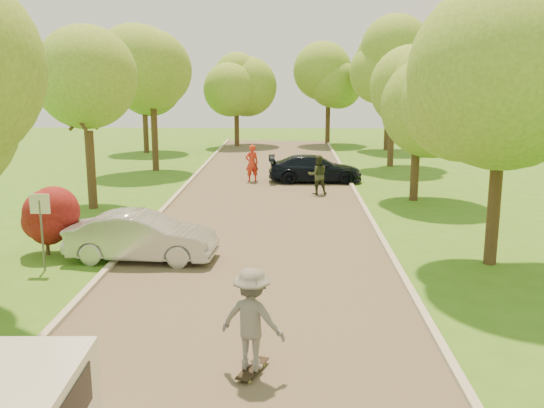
# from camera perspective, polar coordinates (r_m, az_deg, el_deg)

# --- Properties ---
(ground) EXTENTS (100.00, 100.00, 0.00)m
(ground) POSITION_cam_1_polar(r_m,az_deg,el_deg) (13.10, -2.91, -12.01)
(ground) COLOR #3A701A
(ground) RESTS_ON ground
(road) EXTENTS (8.00, 60.00, 0.01)m
(road) POSITION_cam_1_polar(r_m,az_deg,el_deg) (20.65, -1.17, -2.90)
(road) COLOR #4C4438
(road) RESTS_ON ground
(curb_left) EXTENTS (0.18, 60.00, 0.12)m
(curb_left) POSITION_cam_1_polar(r_m,az_deg,el_deg) (21.22, -12.17, -2.62)
(curb_left) COLOR #B2AD9E
(curb_left) RESTS_ON ground
(curb_right) EXTENTS (0.18, 60.00, 0.12)m
(curb_right) POSITION_cam_1_polar(r_m,az_deg,el_deg) (20.83, 10.04, -2.80)
(curb_right) COLOR #B2AD9E
(curb_right) RESTS_ON ground
(street_sign) EXTENTS (0.55, 0.06, 2.17)m
(street_sign) POSITION_cam_1_polar(r_m,az_deg,el_deg) (17.71, -20.95, -1.05)
(street_sign) COLOR #59595E
(street_sign) RESTS_ON ground
(red_shrub) EXTENTS (1.70, 1.70, 1.95)m
(red_shrub) POSITION_cam_1_polar(r_m,az_deg,el_deg) (19.35, -20.54, -1.37)
(red_shrub) COLOR #382619
(red_shrub) RESTS_ON ground
(tree_l_midb) EXTENTS (4.30, 4.20, 6.62)m
(tree_l_midb) POSITION_cam_1_polar(r_m,az_deg,el_deg) (25.17, -16.68, 9.86)
(tree_l_midb) COLOR #382619
(tree_l_midb) RESTS_ON ground
(tree_l_far) EXTENTS (4.92, 4.80, 7.79)m
(tree_l_far) POSITION_cam_1_polar(r_m,az_deg,el_deg) (34.71, -10.87, 12.08)
(tree_l_far) COLOR #382619
(tree_l_far) RESTS_ON ground
(tree_r_mida) EXTENTS (5.13, 5.00, 7.95)m
(tree_r_mida) POSITION_cam_1_polar(r_m,az_deg,el_deg) (17.96, 21.75, 11.87)
(tree_r_mida) COLOR #382619
(tree_r_mida) RESTS_ON ground
(tree_r_midb) EXTENTS (4.51, 4.40, 7.01)m
(tree_r_midb) POSITION_cam_1_polar(r_m,az_deg,el_deg) (26.52, 14.09, 10.73)
(tree_r_midb) COLOR #382619
(tree_r_midb) RESTS_ON ground
(tree_r_far) EXTENTS (5.33, 5.20, 8.34)m
(tree_r_far) POSITION_cam_1_polar(r_m,az_deg,el_deg) (36.46, 11.78, 12.61)
(tree_r_far) COLOR #382619
(tree_r_far) RESTS_ON ground
(tree_bg_a) EXTENTS (5.12, 5.00, 7.72)m
(tree_bg_a) POSITION_cam_1_polar(r_m,az_deg,el_deg) (43.04, -11.73, 11.80)
(tree_bg_a) COLOR #382619
(tree_bg_a) RESTS_ON ground
(tree_bg_b) EXTENTS (5.12, 5.00, 7.95)m
(tree_bg_b) POSITION_cam_1_polar(r_m,az_deg,el_deg) (44.51, 11.25, 12.11)
(tree_bg_b) COLOR #382619
(tree_bg_b) RESTS_ON ground
(tree_bg_c) EXTENTS (4.92, 4.80, 7.33)m
(tree_bg_c) POSITION_cam_1_polar(r_m,az_deg,el_deg) (46.07, -3.13, 11.67)
(tree_bg_c) COLOR #382619
(tree_bg_c) RESTS_ON ground
(tree_bg_d) EXTENTS (5.12, 5.00, 7.72)m
(tree_bg_d) POSITION_cam_1_polar(r_m,az_deg,el_deg) (48.03, 5.62, 11.99)
(tree_bg_d) COLOR #382619
(tree_bg_d) RESTS_ON ground
(silver_sedan) EXTENTS (4.42, 1.82, 1.43)m
(silver_sedan) POSITION_cam_1_polar(r_m,az_deg,el_deg) (18.09, -12.15, -3.02)
(silver_sedan) COLOR #AFAFB4
(silver_sedan) RESTS_ON ground
(dark_sedan) EXTENTS (4.75, 2.01, 1.37)m
(dark_sedan) POSITION_cam_1_polar(r_m,az_deg,el_deg) (30.76, 4.07, 3.34)
(dark_sedan) COLOR black
(dark_sedan) RESTS_ON ground
(longboard) EXTENTS (0.59, 1.00, 0.11)m
(longboard) POSITION_cam_1_polar(r_m,az_deg,el_deg) (11.42, -1.85, -15.22)
(longboard) COLOR black
(longboard) RESTS_ON ground
(skateboarder) EXTENTS (1.38, 1.08, 1.88)m
(skateboarder) POSITION_cam_1_polar(r_m,az_deg,el_deg) (11.01, -1.89, -10.78)
(skateboarder) COLOR slate
(skateboarder) RESTS_ON longboard
(person_striped) EXTENTS (0.80, 0.67, 1.88)m
(person_striped) POSITION_cam_1_polar(r_m,az_deg,el_deg) (30.77, -1.91, 3.85)
(person_striped) COLOR red
(person_striped) RESTS_ON ground
(person_olive) EXTENTS (0.97, 0.80, 1.80)m
(person_olive) POSITION_cam_1_polar(r_m,az_deg,el_deg) (27.52, 4.33, 2.75)
(person_olive) COLOR #2E3821
(person_olive) RESTS_ON ground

